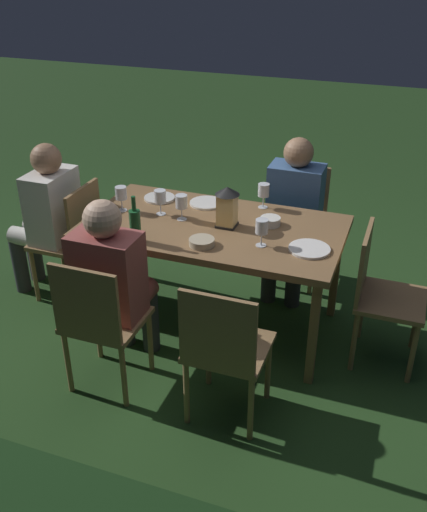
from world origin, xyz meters
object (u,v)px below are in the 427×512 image
plate_b (206,203)px  bowl_olives (202,242)px  chair_side_left_a (297,218)px  chair_side_right_a (225,348)px  chair_head_far (73,236)px  plate_c (159,198)px  person_in_cream (46,213)px  chair_head_near (380,291)px  lantern_centerpiece (227,205)px  green_bottle_on_table (135,225)px  plate_a (309,249)px  dining_table (213,233)px  bowl_bread (270,221)px  wine_glass_c (264,191)px  person_in_blue (293,210)px  wine_glass_d (262,228)px  chair_side_right_b (99,320)px  wine_glass_b (181,203)px  wine_glass_a (160,198)px  person_in_rust (114,279)px  wine_glass_e (121,194)px

plate_b → bowl_olives: bearing=108.1°
chair_side_left_a → plate_b: (0.53, 0.55, 0.27)m
chair_side_right_a → chair_head_far: bearing=-30.4°
plate_b → plate_c: 0.34m
person_in_cream → chair_head_near: (-2.33, -0.00, -0.15)m
lantern_centerpiece → green_bottle_on_table: bearing=40.9°
chair_head_far → plate_b: bearing=-162.0°
chair_side_left_a → plate_a: (-0.27, 0.97, 0.27)m
chair_side_right_a → green_bottle_on_table: bearing=-33.0°
dining_table → green_bottle_on_table: 0.54m
lantern_centerpiece → bowl_bread: (-0.25, -0.11, -0.12)m
chair_head_far → green_bottle_on_table: (-0.71, 0.37, 0.37)m
lantern_centerpiece → person_in_cream: bearing=0.6°
dining_table → plate_c: (0.50, -0.26, 0.07)m
bowl_olives → dining_table: bearing=-84.0°
lantern_centerpiece → green_bottle_on_table: 0.59m
dining_table → wine_glass_c: bearing=-120.7°
chair_side_right_a → lantern_centerpiece: size_ratio=3.28×
wine_glass_c → dining_table: bearing=59.3°
chair_head_far → wine_glass_c: wine_glass_c is taller
plate_b → chair_head_far: bearing=18.0°
person_in_blue → wine_glass_c: bearing=61.6°
green_bottle_on_table → bowl_olives: green_bottle_on_table is taller
person_in_cream → wine_glass_d: 1.65m
plate_a → plate_c: 1.20m
bowl_olives → chair_side_left_a: bearing=-106.7°
chair_side_right_b → wine_glass_b: bearing=-99.9°
wine_glass_a → bowl_olives: wine_glass_a is taller
bowl_olives → plate_a: bearing=-165.5°
wine_glass_d → plate_a: bearing=-171.6°
dining_table → wine_glass_a: wine_glass_a is taller
person_in_rust → chair_side_right_a: person_in_rust is taller
wine_glass_e → bowl_olives: 0.74m
chair_side_right_b → plate_a: (-1.01, -0.71, 0.27)m
dining_table → chair_head_near: chair_head_near is taller
lantern_centerpiece → chair_head_far: bearing=0.7°
chair_side_right_b → bowl_bread: 1.23m
chair_side_right_a → green_bottle_on_table: green_bottle_on_table is taller
chair_side_right_a → green_bottle_on_table: (0.73, -0.47, 0.37)m
chair_head_near → plate_a: (0.43, 0.13, 0.27)m
chair_head_far → wine_glass_e: (-0.42, 0.00, 0.38)m
person_in_cream → wine_glass_d: size_ratio=6.80×
chair_side_right_a → bowl_bread: size_ratio=6.76×
wine_glass_d → chair_side_left_a: bearing=-90.4°
person_in_blue → wine_glass_d: size_ratio=6.80×
chair_side_right_a → bowl_bread: 1.01m
wine_glass_a → plate_b: bearing=-130.6°
dining_table → plate_c: bearing=-28.0°
wine_glass_e → bowl_bread: size_ratio=1.31×
wine_glass_d → wine_glass_e: size_ratio=1.00×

